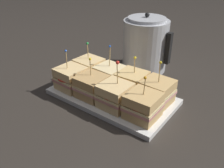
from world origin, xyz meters
name	(u,v)px	position (x,y,z in m)	size (l,w,h in m)	color
ground_plane	(112,98)	(0.00, 0.00, 0.00)	(6.00, 6.00, 0.00)	#2D2823
serving_platter	(112,96)	(0.00, 0.00, 0.01)	(0.45, 0.24, 0.02)	silver
sandwich_front_far_left	(71,78)	(-0.15, -0.05, 0.06)	(0.11, 0.11, 0.15)	#DBB77A
sandwich_front_center_left	(92,86)	(-0.05, -0.05, 0.06)	(0.10, 0.10, 0.14)	tan
sandwich_front_center_right	(115,95)	(0.05, -0.05, 0.06)	(0.10, 0.10, 0.16)	#DBB77A
sandwich_front_far_right	(143,106)	(0.16, -0.05, 0.06)	(0.10, 0.10, 0.14)	tan
sandwich_back_far_left	(89,69)	(-0.15, 0.05, 0.06)	(0.11, 0.11, 0.15)	#DBB77A
sandwich_back_center_left	(110,76)	(-0.05, 0.05, 0.06)	(0.11, 0.11, 0.16)	beige
sandwich_back_center_right	(132,83)	(0.05, 0.05, 0.06)	(0.10, 0.10, 0.14)	tan
sandwich_back_far_right	(157,92)	(0.15, 0.05, 0.06)	(0.10, 0.10, 0.16)	tan
kettle_steel	(145,45)	(-0.04, 0.29, 0.12)	(0.22, 0.20, 0.26)	#B7BABF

